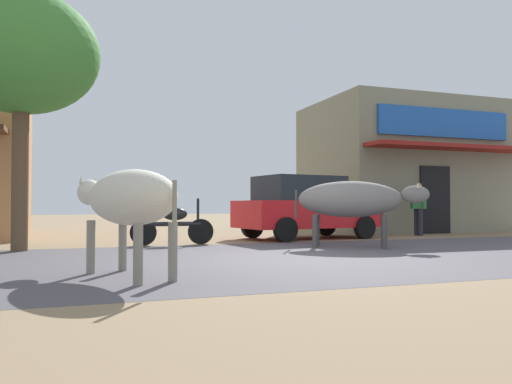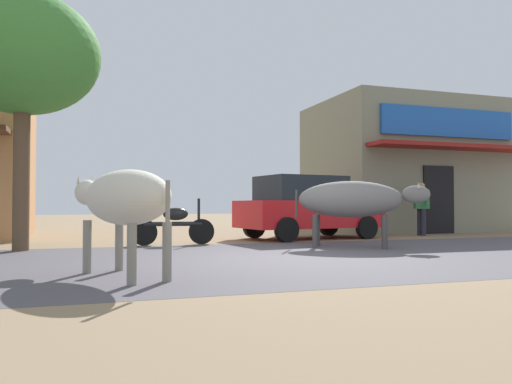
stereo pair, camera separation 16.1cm
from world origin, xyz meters
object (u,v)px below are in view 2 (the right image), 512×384
Objects in this scene: parked_hatchback_car at (307,207)px; pedestrian_by_shop at (421,205)px; cow_far_dark at (353,200)px; roadside_tree at (23,55)px; parked_motorcycle at (175,224)px; cow_near_brown at (123,199)px.

parked_hatchback_car is 3.67m from pedestrian_by_shop.
cow_far_dark is at bearing -142.90° from pedestrian_by_shop.
roadside_tree is 10.91m from pedestrian_by_shop.
roadside_tree reaches higher than cow_far_dark.
parked_hatchback_car is 1.55× the size of cow_far_dark.
cow_near_brown reaches higher than parked_motorcycle.
cow_far_dark is at bearing -29.49° from parked_motorcycle.
roadside_tree is 7.50m from parked_hatchback_car.
roadside_tree is 2.03× the size of cow_near_brown.
parked_motorcycle is at bearing -165.59° from parked_hatchback_car.
roadside_tree is 3.29× the size of pedestrian_by_shop.
roadside_tree is 4.59m from parked_motorcycle.
parked_hatchback_car is at bearing 14.41° from parked_motorcycle.
cow_far_dark is (4.84, 2.82, 0.03)m from cow_near_brown.
parked_hatchback_car is at bearing 84.97° from cow_far_dark.
pedestrian_by_shop is at bearing 37.10° from cow_far_dark.
cow_far_dark is 1.66× the size of pedestrian_by_shop.
cow_far_dark reaches higher than parked_motorcycle.
roadside_tree is 1.28× the size of parked_hatchback_car.
parked_hatchback_car is 2.58× the size of pedestrian_by_shop.
parked_hatchback_car reaches higher than pedestrian_by_shop.
parked_motorcycle is (-3.65, -0.94, -0.38)m from parked_hatchback_car.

